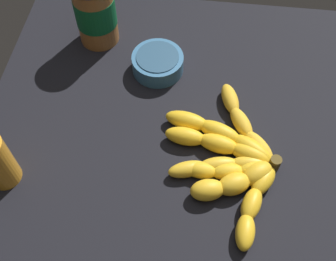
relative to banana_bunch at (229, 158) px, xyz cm
name	(u,v)px	position (x,y,z in cm)	size (l,w,h in cm)	color
ground_plane	(185,143)	(-4.42, -8.28, -3.87)	(77.78, 78.65, 4.48)	black
banana_bunch	(229,158)	(0.00, 0.00, 0.00)	(33.79, 21.82, 3.76)	gold
peanut_butter_jar	(95,10)	(-28.08, -29.56, 6.28)	(8.76, 8.76, 15.83)	#9E602D
small_bowl	(158,63)	(-20.52, -15.62, 0.38)	(10.65, 10.65, 3.93)	teal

